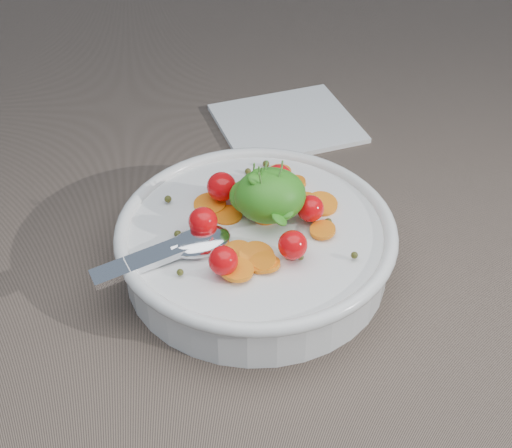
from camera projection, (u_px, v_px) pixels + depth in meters
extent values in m
plane|color=#7B6757|center=(267.00, 260.00, 0.64)|extent=(6.00, 6.00, 0.00)
cylinder|color=white|center=(256.00, 248.00, 0.62)|extent=(0.23, 0.23, 0.04)
torus|color=white|center=(256.00, 229.00, 0.61)|extent=(0.24, 0.24, 0.01)
cylinder|color=white|center=(256.00, 265.00, 0.63)|extent=(0.11, 0.11, 0.01)
cylinder|color=brown|center=(256.00, 248.00, 0.62)|extent=(0.21, 0.21, 0.03)
cylinder|color=orange|center=(238.00, 254.00, 0.58)|extent=(0.03, 0.03, 0.01)
cylinder|color=orange|center=(293.00, 184.00, 0.66)|extent=(0.03, 0.03, 0.01)
cylinder|color=orange|center=(244.00, 195.00, 0.63)|extent=(0.03, 0.03, 0.01)
cylinder|color=orange|center=(322.00, 204.00, 0.63)|extent=(0.04, 0.04, 0.01)
cylinder|color=orange|center=(212.00, 245.00, 0.59)|extent=(0.04, 0.04, 0.01)
cylinder|color=orange|center=(257.00, 256.00, 0.58)|extent=(0.04, 0.04, 0.01)
cylinder|color=orange|center=(265.00, 215.00, 0.62)|extent=(0.03, 0.03, 0.01)
cylinder|color=orange|center=(275.00, 188.00, 0.66)|extent=(0.03, 0.03, 0.01)
cylinder|color=orange|center=(210.00, 204.00, 0.63)|extent=(0.03, 0.03, 0.01)
cylinder|color=orange|center=(263.00, 262.00, 0.57)|extent=(0.03, 0.03, 0.01)
cylinder|color=orange|center=(227.00, 216.00, 0.62)|extent=(0.04, 0.04, 0.00)
cylinder|color=orange|center=(280.00, 172.00, 0.67)|extent=(0.03, 0.03, 0.00)
cylinder|color=orange|center=(236.00, 269.00, 0.56)|extent=(0.04, 0.04, 0.01)
cylinder|color=orange|center=(323.00, 230.00, 0.60)|extent=(0.03, 0.03, 0.01)
cylinder|color=orange|center=(304.00, 200.00, 0.63)|extent=(0.03, 0.03, 0.01)
cylinder|color=orange|center=(267.00, 264.00, 0.57)|extent=(0.03, 0.03, 0.01)
sphere|color=#414216|center=(301.00, 257.00, 0.57)|extent=(0.01, 0.01, 0.01)
sphere|color=#414216|center=(168.00, 199.00, 0.63)|extent=(0.01, 0.01, 0.01)
sphere|color=#414216|center=(313.00, 220.00, 0.61)|extent=(0.01, 0.01, 0.01)
sphere|color=#414216|center=(248.00, 171.00, 0.67)|extent=(0.01, 0.01, 0.01)
sphere|color=#414216|center=(268.00, 207.00, 0.63)|extent=(0.00, 0.00, 0.00)
sphere|color=#414216|center=(328.00, 222.00, 0.62)|extent=(0.01, 0.01, 0.01)
sphere|color=#414216|center=(180.00, 272.00, 0.56)|extent=(0.01, 0.01, 0.01)
sphere|color=#414216|center=(266.00, 164.00, 0.68)|extent=(0.01, 0.01, 0.01)
sphere|color=#414216|center=(178.00, 234.00, 0.59)|extent=(0.01, 0.01, 0.01)
sphere|color=#414216|center=(354.00, 255.00, 0.57)|extent=(0.01, 0.01, 0.01)
sphere|color=#414216|center=(241.00, 204.00, 0.62)|extent=(0.01, 0.01, 0.01)
sphere|color=#414216|center=(166.00, 250.00, 0.58)|extent=(0.01, 0.01, 0.01)
sphere|color=red|center=(310.00, 209.00, 0.60)|extent=(0.02, 0.02, 0.02)
sphere|color=red|center=(279.00, 178.00, 0.64)|extent=(0.02, 0.02, 0.02)
sphere|color=red|center=(222.00, 187.00, 0.63)|extent=(0.03, 0.03, 0.03)
sphere|color=red|center=(203.00, 222.00, 0.59)|extent=(0.02, 0.02, 0.02)
sphere|color=red|center=(223.00, 261.00, 0.55)|extent=(0.02, 0.02, 0.02)
sphere|color=red|center=(293.00, 245.00, 0.57)|extent=(0.02, 0.02, 0.02)
ellipsoid|color=#3A9421|center=(270.00, 195.00, 0.60)|extent=(0.06, 0.05, 0.04)
ellipsoid|color=#3A9421|center=(250.00, 196.00, 0.61)|extent=(0.04, 0.04, 0.03)
ellipsoid|color=#3A9421|center=(278.00, 194.00, 0.59)|extent=(0.03, 0.03, 0.02)
ellipsoid|color=#3A9421|center=(271.00, 182.00, 0.60)|extent=(0.03, 0.03, 0.02)
ellipsoid|color=#3A9421|center=(269.00, 180.00, 0.59)|extent=(0.03, 0.03, 0.02)
ellipsoid|color=#3A9421|center=(270.00, 179.00, 0.59)|extent=(0.02, 0.03, 0.01)
ellipsoid|color=#3A9421|center=(268.00, 184.00, 0.59)|extent=(0.03, 0.03, 0.02)
ellipsoid|color=#3A9421|center=(270.00, 201.00, 0.59)|extent=(0.02, 0.02, 0.01)
ellipsoid|color=#3A9421|center=(254.00, 197.00, 0.60)|extent=(0.03, 0.03, 0.02)
ellipsoid|color=#3A9421|center=(260.00, 175.00, 0.59)|extent=(0.02, 0.02, 0.02)
ellipsoid|color=#3A9421|center=(285.00, 212.00, 0.58)|extent=(0.02, 0.02, 0.01)
ellipsoid|color=#3A9421|center=(271.00, 186.00, 0.59)|extent=(0.02, 0.02, 0.02)
ellipsoid|color=#3A9421|center=(277.00, 190.00, 0.59)|extent=(0.03, 0.02, 0.02)
ellipsoid|color=#3A9421|center=(272.00, 189.00, 0.59)|extent=(0.02, 0.02, 0.02)
ellipsoid|color=#3A9421|center=(258.00, 180.00, 0.58)|extent=(0.02, 0.02, 0.02)
ellipsoid|color=#3A9421|center=(246.00, 191.00, 0.59)|extent=(0.02, 0.02, 0.02)
ellipsoid|color=#3A9421|center=(278.00, 177.00, 0.60)|extent=(0.02, 0.02, 0.01)
ellipsoid|color=#3A9421|center=(264.00, 188.00, 0.60)|extent=(0.02, 0.02, 0.02)
ellipsoid|color=#3A9421|center=(265.00, 192.00, 0.58)|extent=(0.02, 0.02, 0.01)
ellipsoid|color=#3A9421|center=(267.00, 183.00, 0.59)|extent=(0.03, 0.03, 0.02)
ellipsoid|color=#3A9421|center=(255.00, 194.00, 0.59)|extent=(0.02, 0.02, 0.02)
ellipsoid|color=#3A9421|center=(274.00, 189.00, 0.59)|extent=(0.02, 0.02, 0.02)
ellipsoid|color=#3A9421|center=(270.00, 182.00, 0.59)|extent=(0.02, 0.02, 0.02)
ellipsoid|color=#3A9421|center=(279.00, 219.00, 0.58)|extent=(0.02, 0.02, 0.01)
ellipsoid|color=#3A9421|center=(271.00, 184.00, 0.58)|extent=(0.03, 0.03, 0.01)
cylinder|color=#4C8C33|center=(263.00, 183.00, 0.59)|extent=(0.01, 0.01, 0.04)
cylinder|color=#4C8C33|center=(274.00, 189.00, 0.59)|extent=(0.01, 0.01, 0.04)
cylinder|color=#4C8C33|center=(256.00, 184.00, 0.59)|extent=(0.01, 0.01, 0.04)
cylinder|color=#4C8C33|center=(263.00, 192.00, 0.58)|extent=(0.01, 0.00, 0.04)
cylinder|color=#4C8C33|center=(259.00, 185.00, 0.59)|extent=(0.00, 0.00, 0.04)
cylinder|color=#4C8C33|center=(280.00, 183.00, 0.59)|extent=(0.01, 0.01, 0.04)
cylinder|color=#4C8C33|center=(253.00, 180.00, 0.60)|extent=(0.00, 0.01, 0.04)
ellipsoid|color=silver|center=(200.00, 242.00, 0.59)|extent=(0.06, 0.05, 0.02)
cube|color=silver|center=(153.00, 257.00, 0.57)|extent=(0.10, 0.05, 0.01)
cylinder|color=silver|center=(182.00, 247.00, 0.58)|extent=(0.02, 0.01, 0.01)
cube|color=white|center=(287.00, 123.00, 0.82)|extent=(0.17, 0.16, 0.01)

